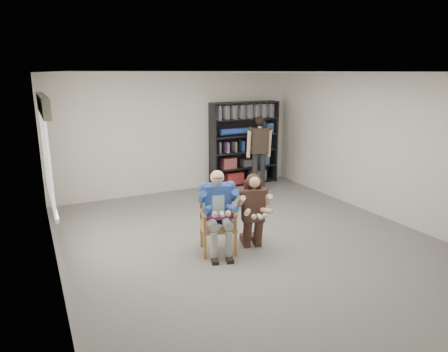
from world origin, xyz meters
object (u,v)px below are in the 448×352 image
kneeling_woman (254,212)px  standing_man (259,155)px  bookshelf (244,144)px  armchair (218,221)px  seated_man (218,212)px

kneeling_woman → standing_man: (1.75, 2.72, 0.29)m
bookshelf → standing_man: (-0.01, -0.75, -0.14)m
armchair → kneeling_woman: kneeling_woman is taller
seated_man → armchair: bearing=16.2°
armchair → seated_man: 0.16m
armchair → seated_man: (-0.00, 0.00, 0.16)m
kneeling_woman → standing_man: 3.25m
armchair → bookshelf: (2.34, 3.35, 0.53)m
seated_man → standing_man: standing_man is taller
standing_man → kneeling_woman: bearing=-107.2°
kneeling_woman → bookshelf: bearing=79.4°
armchair → bookshelf: bearing=71.3°
armchair → standing_man: (2.33, 2.60, 0.39)m
seated_man → kneeling_woman: size_ratio=1.09×
armchair → bookshelf: 4.12m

